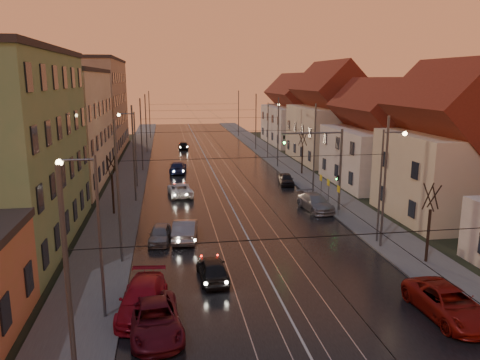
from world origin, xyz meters
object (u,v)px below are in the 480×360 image
parked_right_0 (449,303)px  parked_right_2 (286,179)px  driving_car_3 (178,167)px  parked_left_1 (155,319)px  driving_car_0 (213,269)px  driving_car_1 (185,229)px  street_lamp_2 (132,142)px  parked_right_1 (315,202)px  traffic_light_mast (329,160)px  street_lamp_3 (270,125)px  parked_left_2 (143,299)px  street_lamp_1 (385,175)px  street_lamp_0 (92,222)px  driving_car_4 (183,145)px  parked_left_3 (160,234)px  driving_car_2 (180,190)px

parked_right_0 → parked_right_2: bearing=89.2°
driving_car_3 → parked_left_1: bearing=91.7°
driving_car_0 → driving_car_1: bearing=-82.7°
parked_left_1 → parked_right_0: (13.99, -0.76, 0.04)m
street_lamp_2 → parked_right_1: size_ratio=1.64×
street_lamp_2 → traffic_light_mast: bearing=-35.1°
street_lamp_3 → parked_left_2: 46.73m
street_lamp_1 → parked_right_2: bearing=96.0°
street_lamp_1 → parked_right_2: (-1.98, 18.88, -4.27)m
street_lamp_0 → driving_car_1: 12.50m
street_lamp_3 → driving_car_4: 16.66m
parked_left_3 → parked_right_1: 14.75m
street_lamp_1 → driving_car_4: (-11.99, 46.77, -4.24)m
parked_left_1 → parked_right_1: parked_right_1 is taller
street_lamp_1 → driving_car_1: street_lamp_1 is taller
driving_car_3 → parked_left_2: 35.13m
driving_car_4 → parked_left_1: bearing=85.9°
parked_left_3 → parked_right_0: size_ratio=0.68×
street_lamp_0 → street_lamp_3: same height
street_lamp_0 → parked_right_2: (16.23, 26.88, -4.27)m
street_lamp_1 → driving_car_2: street_lamp_1 is taller
driving_car_1 → street_lamp_0: bearing=73.5°
driving_car_1 → parked_left_1: (-1.89, -12.52, -0.06)m
street_lamp_3 → driving_car_1: bearing=-112.3°
driving_car_0 → driving_car_4: driving_car_0 is taller
street_lamp_1 → driving_car_3: bearing=116.1°
driving_car_0 → parked_left_3: 7.53m
parked_right_2 → driving_car_4: bearing=116.9°
street_lamp_2 → parked_left_1: street_lamp_2 is taller
driving_car_3 → parked_left_3: bearing=90.4°
driving_car_4 → parked_left_2: bearing=85.1°
street_lamp_0 → parked_right_1: size_ratio=1.64×
parked_right_0 → driving_car_0: bearing=149.1°
driving_car_4 → parked_left_1: 56.54m
street_lamp_1 → driving_car_0: 13.75m
street_lamp_2 → driving_car_2: bearing=-42.4°
street_lamp_0 → street_lamp_1: same height
parked_left_1 → parked_left_3: bearing=83.9°
parked_left_2 → street_lamp_2: bearing=100.6°
traffic_light_mast → parked_right_0: 18.82m
street_lamp_0 → traffic_light_mast: (17.10, 16.00, -0.29)m
street_lamp_2 → driving_car_2: (4.66, -4.27, -4.24)m
street_lamp_0 → street_lamp_3: size_ratio=1.00×
street_lamp_1 → parked_left_1: 18.73m
driving_car_4 → parked_right_2: driving_car_4 is taller
parked_right_0 → parked_left_1: bearing=175.2°
street_lamp_3 → parked_left_2: street_lamp_3 is taller
driving_car_2 → parked_right_2: bearing=-170.6°
driving_car_0 → driving_car_2: driving_car_0 is taller
driving_car_3 → street_lamp_0: bearing=87.2°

